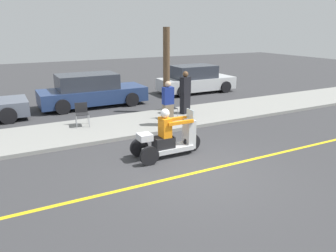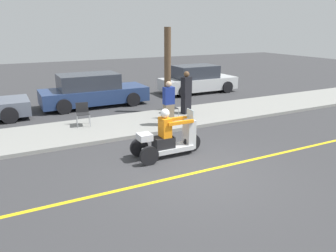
{
  "view_description": "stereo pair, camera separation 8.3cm",
  "coord_description": "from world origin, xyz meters",
  "px_view_note": "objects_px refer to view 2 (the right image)",
  "views": [
    {
      "loc": [
        -4.21,
        -6.43,
        3.58
      ],
      "look_at": [
        -0.13,
        1.34,
        0.9
      ],
      "focal_mm": 35.0,
      "sensor_mm": 36.0,
      "label": 1
    },
    {
      "loc": [
        -4.14,
        -6.47,
        3.58
      ],
      "look_at": [
        -0.13,
        1.34,
        0.9
      ],
      "focal_mm": 35.0,
      "sensor_mm": 36.0,
      "label": 2
    }
  ],
  "objects_px": {
    "spectator_mid_group": "(186,93)",
    "parked_car_lot_far": "(197,80)",
    "motorcycle_trike": "(168,139)",
    "spectator_near_curb": "(169,104)",
    "folding_chair_set_back": "(83,112)",
    "folding_chair_curbside": "(170,106)",
    "tree_trunk": "(168,70)",
    "parked_car_lot_right": "(93,91)"
  },
  "relations": [
    {
      "from": "motorcycle_trike",
      "to": "folding_chair_curbside",
      "type": "relative_size",
      "value": 2.54
    },
    {
      "from": "parked_car_lot_right",
      "to": "folding_chair_curbside",
      "type": "bearing_deg",
      "value": -63.9
    },
    {
      "from": "motorcycle_trike",
      "to": "spectator_mid_group",
      "type": "distance_m",
      "value": 4.45
    },
    {
      "from": "folding_chair_curbside",
      "to": "spectator_mid_group",
      "type": "bearing_deg",
      "value": 24.26
    },
    {
      "from": "spectator_mid_group",
      "to": "parked_car_lot_right",
      "type": "distance_m",
      "value": 4.63
    },
    {
      "from": "spectator_near_curb",
      "to": "parked_car_lot_right",
      "type": "relative_size",
      "value": 0.33
    },
    {
      "from": "folding_chair_curbside",
      "to": "parked_car_lot_right",
      "type": "relative_size",
      "value": 0.17
    },
    {
      "from": "parked_car_lot_right",
      "to": "spectator_near_curb",
      "type": "bearing_deg",
      "value": -72.14
    },
    {
      "from": "spectator_mid_group",
      "to": "folding_chair_curbside",
      "type": "relative_size",
      "value": 2.12
    },
    {
      "from": "motorcycle_trike",
      "to": "folding_chair_set_back",
      "type": "xyz_separation_m",
      "value": [
        -1.54,
        3.8,
        0.12
      ]
    },
    {
      "from": "spectator_near_curb",
      "to": "folding_chair_curbside",
      "type": "height_order",
      "value": "spectator_near_curb"
    },
    {
      "from": "motorcycle_trike",
      "to": "tree_trunk",
      "type": "xyz_separation_m",
      "value": [
        2.25,
        4.45,
        1.34
      ]
    },
    {
      "from": "parked_car_lot_right",
      "to": "tree_trunk",
      "type": "xyz_separation_m",
      "value": [
        2.54,
        -2.67,
        1.13
      ]
    },
    {
      "from": "spectator_mid_group",
      "to": "spectator_near_curb",
      "type": "bearing_deg",
      "value": -140.22
    },
    {
      "from": "motorcycle_trike",
      "to": "spectator_near_curb",
      "type": "xyz_separation_m",
      "value": [
        1.23,
        2.37,
        0.4
      ]
    },
    {
      "from": "folding_chair_curbside",
      "to": "parked_car_lot_right",
      "type": "distance_m",
      "value": 4.46
    },
    {
      "from": "folding_chair_set_back",
      "to": "parked_car_lot_right",
      "type": "relative_size",
      "value": 0.17
    },
    {
      "from": "motorcycle_trike",
      "to": "parked_car_lot_far",
      "type": "relative_size",
      "value": 0.49
    },
    {
      "from": "motorcycle_trike",
      "to": "folding_chair_set_back",
      "type": "distance_m",
      "value": 4.1
    },
    {
      "from": "parked_car_lot_right",
      "to": "folding_chair_set_back",
      "type": "bearing_deg",
      "value": -110.57
    },
    {
      "from": "folding_chair_curbside",
      "to": "motorcycle_trike",
      "type": "bearing_deg",
      "value": -118.19
    },
    {
      "from": "spectator_near_curb",
      "to": "folding_chair_curbside",
      "type": "relative_size",
      "value": 1.97
    },
    {
      "from": "parked_car_lot_far",
      "to": "motorcycle_trike",
      "type": "bearing_deg",
      "value": -126.85
    },
    {
      "from": "folding_chair_curbside",
      "to": "parked_car_lot_far",
      "type": "xyz_separation_m",
      "value": [
        4.08,
        4.56,
        0.09
      ]
    },
    {
      "from": "spectator_mid_group",
      "to": "parked_car_lot_far",
      "type": "xyz_separation_m",
      "value": [
        3.1,
        4.12,
        -0.24
      ]
    },
    {
      "from": "spectator_near_curb",
      "to": "folding_chair_set_back",
      "type": "relative_size",
      "value": 1.97
    },
    {
      "from": "folding_chair_set_back",
      "to": "parked_car_lot_far",
      "type": "relative_size",
      "value": 0.19
    },
    {
      "from": "folding_chair_set_back",
      "to": "tree_trunk",
      "type": "xyz_separation_m",
      "value": [
        3.79,
        0.64,
        1.21
      ]
    },
    {
      "from": "parked_car_lot_far",
      "to": "tree_trunk",
      "type": "bearing_deg",
      "value": -137.37
    },
    {
      "from": "spectator_near_curb",
      "to": "parked_car_lot_far",
      "type": "distance_m",
      "value": 6.96
    },
    {
      "from": "tree_trunk",
      "to": "folding_chair_curbside",
      "type": "bearing_deg",
      "value": -113.45
    },
    {
      "from": "spectator_mid_group",
      "to": "folding_chair_set_back",
      "type": "bearing_deg",
      "value": 176.54
    },
    {
      "from": "spectator_near_curb",
      "to": "spectator_mid_group",
      "type": "distance_m",
      "value": 1.84
    },
    {
      "from": "spectator_near_curb",
      "to": "folding_chair_set_back",
      "type": "xyz_separation_m",
      "value": [
        -2.77,
        1.43,
        -0.27
      ]
    },
    {
      "from": "spectator_mid_group",
      "to": "folding_chair_set_back",
      "type": "xyz_separation_m",
      "value": [
        -4.18,
        0.25,
        -0.33
      ]
    },
    {
      "from": "folding_chair_curbside",
      "to": "tree_trunk",
      "type": "relative_size",
      "value": 0.24
    },
    {
      "from": "motorcycle_trike",
      "to": "parked_car_lot_far",
      "type": "height_order",
      "value": "parked_car_lot_far"
    },
    {
      "from": "folding_chair_curbside",
      "to": "parked_car_lot_right",
      "type": "bearing_deg",
      "value": 116.1
    },
    {
      "from": "spectator_mid_group",
      "to": "folding_chair_curbside",
      "type": "bearing_deg",
      "value": -155.74
    },
    {
      "from": "motorcycle_trike",
      "to": "parked_car_lot_far",
      "type": "distance_m",
      "value": 9.58
    },
    {
      "from": "motorcycle_trike",
      "to": "tree_trunk",
      "type": "distance_m",
      "value": 5.16
    },
    {
      "from": "folding_chair_set_back",
      "to": "parked_car_lot_right",
      "type": "height_order",
      "value": "parked_car_lot_right"
    }
  ]
}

